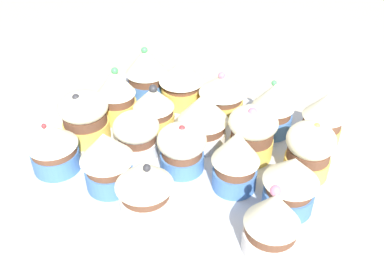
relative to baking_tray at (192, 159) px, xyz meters
The scene contains 22 objects.
ground_plane 2.10cm from the baking_tray, ahead, with size 180.00×180.00×3.00cm, color #B2A899.
baking_tray is the anchor object (origin of this frame).
cupcake_0 17.41cm from the baking_tray, 144.60° to the right, with size 6.07×6.07×6.82cm.
cupcake_1 12.11cm from the baking_tray, 122.77° to the right, with size 6.23×6.23×7.77cm.
cupcake_2 11.80cm from the baking_tray, 88.97° to the right, with size 6.35×6.35×7.60cm.
cupcake_3 17.29cm from the baking_tray, 34.25° to the right, with size 5.65×5.65×8.15cm.
cupcake_4 15.19cm from the baking_tray, 167.35° to the right, with size 6.53×6.53×7.01cm.
cupcake_5 7.94cm from the baking_tray, 154.56° to the right, with size 5.85×5.85×6.11cm.
cupcake_6 4.62cm from the baking_tray, 86.45° to the right, with size 6.01×6.01×6.42cm.
cupcake_7 8.90cm from the baking_tray, 20.65° to the right, with size 5.59×5.59×8.05cm.
cupcake_8 14.66cm from the baking_tray, 12.44° to the right, with size 6.17×6.17×7.24cm.
cupcake_9 14.28cm from the baking_tray, 168.86° to the left, with size 5.38×5.38×8.22cm.
cupcake_10 8.82cm from the baking_tray, 158.83° to the left, with size 5.63×5.63×6.94cm.
cupcake_11 5.52cm from the baking_tray, 98.47° to the left, with size 6.57×6.57×7.61cm.
cupcake_12 8.68cm from the baking_tray, 27.43° to the left, with size 6.14×6.14×7.50cm.
cupcake_13 14.93cm from the baking_tray, 13.91° to the left, with size 5.84×5.84×7.49cm.
cupcake_14 16.82cm from the baking_tray, 142.81° to the left, with size 6.28×6.28×8.11cm.
cupcake_15 13.14cm from the baking_tray, 125.02° to the left, with size 6.54×6.54×7.02cm.
cupcake_16 11.18cm from the baking_tray, 93.33° to the left, with size 6.70×6.70×6.87cm.
cupcake_17 12.86cm from the baking_tray, 53.88° to the left, with size 5.71×5.71×7.77cm.
cupcake_18 17.94cm from the baking_tray, 38.52° to the left, with size 5.47×5.47×7.20cm.
napkin 27.17cm from the baking_tray, 168.62° to the right, with size 11.16×12.32×0.60cm, color white.
Camera 1 is at (20.23, -38.53, 38.24)cm, focal length 41.26 mm.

